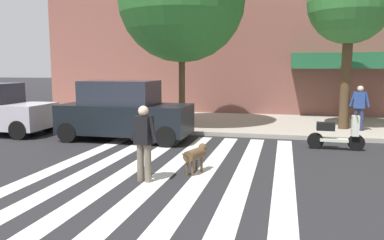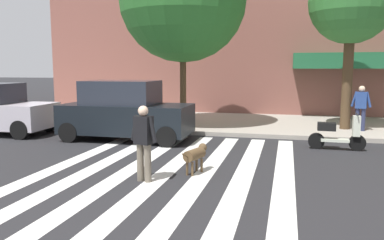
% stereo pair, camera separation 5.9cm
% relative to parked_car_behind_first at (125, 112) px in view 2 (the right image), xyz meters
% --- Properties ---
extents(ground_plane, '(160.00, 160.00, 0.00)m').
position_rel_parked_car_behind_first_xyz_m(ground_plane, '(1.44, -5.57, -0.96)').
color(ground_plane, '#232326').
extents(sidewalk_far, '(80.00, 6.00, 0.15)m').
position_rel_parked_car_behind_first_xyz_m(sidewalk_far, '(1.44, 4.39, -0.88)').
color(sidewalk_far, '#A29A8D').
rests_on(sidewalk_far, ground_plane).
extents(crosswalk_stripes, '(5.85, 13.32, 0.01)m').
position_rel_parked_car_behind_first_xyz_m(crosswalk_stripes, '(2.59, -5.57, -0.96)').
color(crosswalk_stripes, silver).
rests_on(crosswalk_stripes, ground_plane).
extents(parked_car_behind_first, '(4.34, 1.93, 2.01)m').
position_rel_parked_car_behind_first_xyz_m(parked_car_behind_first, '(0.00, 0.00, 0.00)').
color(parked_car_behind_first, black).
rests_on(parked_car_behind_first, ground_plane).
extents(parked_scooter, '(1.63, 0.50, 1.11)m').
position_rel_parked_car_behind_first_xyz_m(parked_scooter, '(6.77, 0.03, -0.48)').
color(parked_scooter, black).
rests_on(parked_scooter, ground_plane).
extents(street_tree_middle, '(3.04, 3.04, 6.18)m').
position_rel_parked_car_behind_first_xyz_m(street_tree_middle, '(7.44, 3.34, 3.80)').
color(street_tree_middle, '#4C3823').
rests_on(street_tree_middle, sidewalk_far).
extents(pedestrian_dog_walker, '(0.70, 0.34, 1.64)m').
position_rel_parked_car_behind_first_xyz_m(pedestrian_dog_walker, '(2.36, -4.40, -0.03)').
color(pedestrian_dog_walker, '#6B6051').
rests_on(pedestrian_dog_walker, ground_plane).
extents(dog_on_leash, '(0.45, 0.98, 0.65)m').
position_rel_parked_car_behind_first_xyz_m(dog_on_leash, '(3.29, -3.49, -0.52)').
color(dog_on_leash, brown).
rests_on(dog_on_leash, ground_plane).
extents(pedestrian_bystander, '(0.70, 0.34, 1.64)m').
position_rel_parked_car_behind_first_xyz_m(pedestrian_bystander, '(7.91, 3.00, 0.12)').
color(pedestrian_bystander, '#282D4C').
rests_on(pedestrian_bystander, sidewalk_far).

